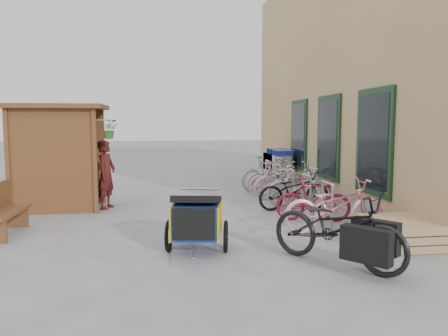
{
  "coord_description": "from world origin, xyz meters",
  "views": [
    {
      "loc": [
        -0.83,
        -7.93,
        2.0
      ],
      "look_at": [
        0.5,
        1.5,
        1.0
      ],
      "focal_mm": 35.0,
      "sensor_mm": 36.0,
      "label": 1
    }
  ],
  "objects": [
    {
      "name": "bike_1",
      "position": [
        2.17,
        0.43,
        0.45
      ],
      "size": [
        1.55,
        0.81,
        0.89
      ],
      "primitive_type": "imported",
      "rotation": [
        0.0,
        0.0,
        1.3
      ],
      "color": "maroon",
      "rests_on": "ground"
    },
    {
      "name": "bench",
      "position": [
        -3.67,
        0.15,
        0.47
      ],
      "size": [
        0.48,
        1.46,
        0.92
      ],
      "rotation": [
        0.0,
        0.0,
        -0.03
      ],
      "color": "brown",
      "rests_on": "ground"
    },
    {
      "name": "bike_2",
      "position": [
        2.14,
        1.62,
        0.45
      ],
      "size": [
        1.76,
        0.77,
        0.9
      ],
      "primitive_type": "imported",
      "rotation": [
        0.0,
        0.0,
        1.67
      ],
      "color": "black",
      "rests_on": "ground"
    },
    {
      "name": "bike_5",
      "position": [
        2.2,
        3.34,
        0.46
      ],
      "size": [
        1.58,
        0.7,
        0.92
      ],
      "primitive_type": "imported",
      "rotation": [
        0.0,
        0.0,
        1.39
      ],
      "color": "pink",
      "rests_on": "ground"
    },
    {
      "name": "bike_4",
      "position": [
        2.39,
        2.96,
        0.49
      ],
      "size": [
        1.88,
        0.74,
        0.97
      ],
      "primitive_type": "imported",
      "rotation": [
        0.0,
        0.0,
        1.62
      ],
      "color": "#B2B2B7",
      "rests_on": "ground"
    },
    {
      "name": "bike_3",
      "position": [
        2.4,
        2.0,
        0.49
      ],
      "size": [
        1.65,
        0.55,
        0.98
      ],
      "primitive_type": "imported",
      "rotation": [
        0.0,
        0.0,
        1.63
      ],
      "color": "silver",
      "rests_on": "ground"
    },
    {
      "name": "person_kiosk",
      "position": [
        -2.13,
        2.37,
        0.79
      ],
      "size": [
        0.55,
        0.67,
        1.59
      ],
      "primitive_type": "imported",
      "rotation": [
        0.0,
        0.0,
        1.24
      ],
      "color": "maroon",
      "rests_on": "ground"
    },
    {
      "name": "bike_6",
      "position": [
        2.33,
        4.08,
        0.45
      ],
      "size": [
        1.8,
        0.85,
        0.91
      ],
      "primitive_type": "imported",
      "rotation": [
        0.0,
        0.0,
        1.72
      ],
      "color": "#B2B2B7",
      "rests_on": "ground"
    },
    {
      "name": "ground",
      "position": [
        0.0,
        0.0,
        0.0
      ],
      "size": [
        80.0,
        80.0,
        0.0
      ],
      "primitive_type": "plane",
      "color": "#9C9C9E"
    },
    {
      "name": "building",
      "position": [
        6.49,
        4.5,
        3.49
      ],
      "size": [
        6.07,
        13.0,
        7.0
      ],
      "color": "tan",
      "rests_on": "ground"
    },
    {
      "name": "child_trailer",
      "position": [
        -0.32,
        -1.3,
        0.53
      ],
      "size": [
        1.03,
        1.65,
        0.95
      ],
      "rotation": [
        0.0,
        0.0,
        -0.18
      ],
      "color": "navy",
      "rests_on": "ground"
    },
    {
      "name": "bike_rack",
      "position": [
        2.3,
        2.4,
        0.52
      ],
      "size": [
        0.05,
        5.35,
        0.86
      ],
      "color": "#A5A8AD",
      "rests_on": "ground"
    },
    {
      "name": "cargo_bike",
      "position": [
        1.58,
        -2.28,
        0.53
      ],
      "size": [
        1.84,
        2.04,
        1.08
      ],
      "rotation": [
        0.0,
        0.0,
        0.68
      ],
      "color": "black",
      "rests_on": "ground"
    },
    {
      "name": "bike_0",
      "position": [
        2.24,
        -0.52,
        0.5
      ],
      "size": [
        1.91,
        0.7,
        1.0
      ],
      "primitive_type": "imported",
      "rotation": [
        0.0,
        0.0,
        1.59
      ],
      "color": "pink",
      "rests_on": "ground"
    },
    {
      "name": "kiosk",
      "position": [
        -3.28,
        2.47,
        1.55
      ],
      "size": [
        2.49,
        1.65,
        2.4
      ],
      "color": "brown",
      "rests_on": "ground"
    },
    {
      "name": "shopping_carts",
      "position": [
        3.0,
        6.51,
        0.66
      ],
      "size": [
        0.63,
        2.11,
        1.12
      ],
      "color": "silver",
      "rests_on": "ground"
    },
    {
      "name": "bike_7",
      "position": [
        2.19,
        4.37,
        0.52
      ],
      "size": [
        1.78,
        0.91,
        1.03
      ],
      "primitive_type": "imported",
      "rotation": [
        0.0,
        0.0,
        1.83
      ],
      "color": "#B2B2B7",
      "rests_on": "ground"
    },
    {
      "name": "pallet_stack",
      "position": [
        3.0,
        -1.4,
        0.21
      ],
      "size": [
        1.0,
        1.2,
        0.4
      ],
      "color": "tan",
      "rests_on": "ground"
    }
  ]
}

